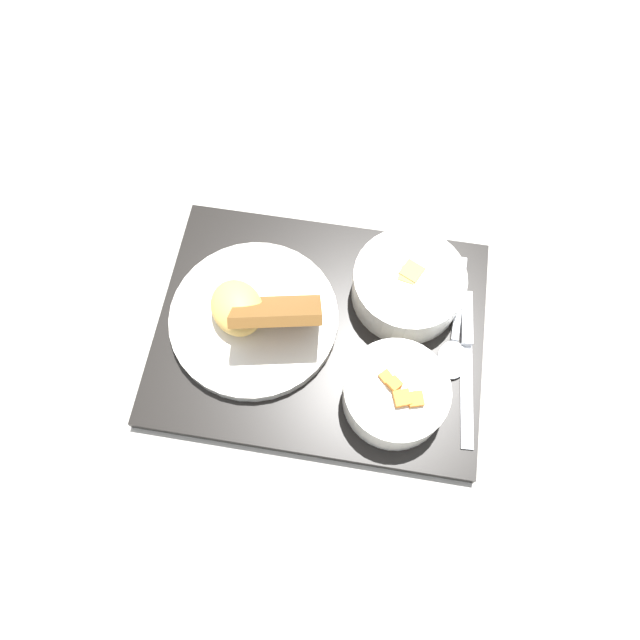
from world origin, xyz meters
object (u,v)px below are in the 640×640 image
object	(u,v)px
bowl_soup	(408,285)
knife	(466,342)
plate_main	(254,318)
spoon	(455,337)
bowl_salad	(396,394)

from	to	relation	value
bowl_soup	knife	bearing A→B (deg)	144.86
plate_main	spoon	size ratio (longest dim) A/B	1.25
bowl_salad	plate_main	xyz separation A→B (m)	(0.18, -0.08, -0.01)
bowl_salad	spoon	xyz separation A→B (m)	(-0.07, -0.09, -0.02)
bowl_salad	bowl_soup	xyz separation A→B (m)	(-0.00, -0.14, 0.00)
bowl_salad	bowl_soup	distance (m)	0.14
bowl_soup	plate_main	xyz separation A→B (m)	(0.19, 0.07, -0.01)
bowl_soup	knife	xyz separation A→B (m)	(-0.08, 0.06, -0.02)
bowl_soup	spoon	bearing A→B (deg)	141.58
bowl_salad	spoon	world-z (taller)	bowl_salad
bowl_salad	knife	world-z (taller)	bowl_salad
plate_main	knife	size ratio (longest dim) A/B	1.06
bowl_salad	knife	bearing A→B (deg)	-134.70
bowl_soup	spoon	world-z (taller)	bowl_soup
bowl_soup	spoon	size ratio (longest dim) A/B	0.82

